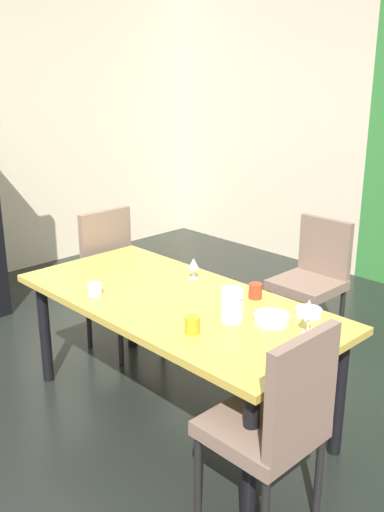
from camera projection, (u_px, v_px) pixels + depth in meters
name	position (u px, v px, depth m)	size (l,w,h in m)	color
ground_plane	(146.00, 386.00, 3.69)	(5.47, 5.81, 0.02)	black
back_panel_interior	(262.00, 125.00, 6.13)	(2.58, 0.10, 2.75)	beige
dining_table	(175.00, 311.00, 3.20)	(1.92, 0.90, 0.73)	gold
chair_head_far	(313.00, 274.00, 4.13)	(0.44, 0.45, 0.92)	#745D4D
chair_left_far	(117.00, 273.00, 4.08)	(0.44, 0.44, 0.99)	#745D4D
chair_right_near	(276.00, 420.00, 2.38)	(0.44, 0.44, 0.98)	#745D4D
wine_glass_south	(309.00, 309.00, 2.70)	(0.06, 0.06, 0.18)	silver
wine_glass_east	(194.00, 264.00, 3.44)	(0.07, 0.07, 0.13)	silver
serving_bowl_front	(272.00, 319.00, 2.86)	(0.18, 0.18, 0.05)	#F4ECC7
serving_bowl_left	(309.00, 312.00, 2.94)	(0.14, 0.14, 0.04)	white
cup_corner	(95.00, 289.00, 3.21)	(0.08, 0.08, 0.07)	white
cup_right	(255.00, 291.00, 3.16)	(0.07, 0.07, 0.09)	red
cup_center	(192.00, 325.00, 2.74)	(0.07, 0.07, 0.08)	#A7931C
pitcher_north	(232.00, 305.00, 2.86)	(0.13, 0.12, 0.17)	white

